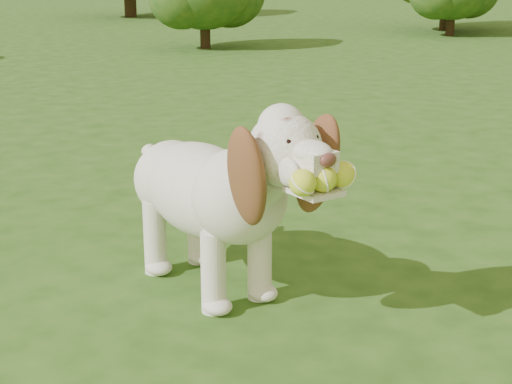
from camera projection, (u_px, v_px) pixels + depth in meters
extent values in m
plane|color=#224413|center=(157.00, 298.00, 2.98)|extent=(80.00, 80.00, 0.00)
ellipsoid|color=silver|center=(203.00, 190.00, 3.00)|extent=(0.57, 0.75, 0.36)
ellipsoid|color=silver|center=(240.00, 196.00, 2.79)|extent=(0.45, 0.45, 0.35)
ellipsoid|color=silver|center=(173.00, 179.00, 3.19)|extent=(0.41, 0.41, 0.32)
cylinder|color=silver|center=(261.00, 180.00, 2.66)|extent=(0.27, 0.32, 0.27)
sphere|color=silver|center=(285.00, 149.00, 2.51)|extent=(0.32, 0.32, 0.24)
sphere|color=silver|center=(281.00, 128.00, 2.51)|extent=(0.21, 0.21, 0.16)
cube|color=silver|center=(312.00, 160.00, 2.41)|extent=(0.15, 0.17, 0.07)
ellipsoid|color=#592D28|center=(328.00, 160.00, 2.34)|extent=(0.07, 0.06, 0.05)
cube|color=silver|center=(314.00, 191.00, 2.42)|extent=(0.18, 0.19, 0.02)
ellipsoid|color=brown|center=(247.00, 177.00, 2.46)|extent=(0.18, 0.26, 0.38)
ellipsoid|color=brown|center=(317.00, 164.00, 2.62)|extent=(0.21, 0.22, 0.38)
cylinder|color=silver|center=(156.00, 162.00, 3.29)|extent=(0.12, 0.18, 0.13)
cylinder|color=silver|center=(213.00, 272.00, 2.83)|extent=(0.12, 0.12, 0.31)
cylinder|color=silver|center=(260.00, 260.00, 2.94)|extent=(0.12, 0.12, 0.31)
cylinder|color=silver|center=(155.00, 237.00, 3.18)|extent=(0.12, 0.12, 0.31)
cylinder|color=silver|center=(198.00, 228.00, 3.29)|extent=(0.12, 0.12, 0.31)
sphere|color=#D1E338|center=(303.00, 183.00, 2.33)|extent=(0.11, 0.11, 0.08)
sphere|color=#D1E338|center=(323.00, 179.00, 2.38)|extent=(0.11, 0.11, 0.08)
sphere|color=#D1E338|center=(343.00, 175.00, 2.42)|extent=(0.11, 0.11, 0.08)
cylinder|color=#382314|center=(447.00, 9.00, 13.39)|extent=(0.22, 0.22, 0.71)
cylinder|color=#382314|center=(450.00, 22.00, 12.50)|extent=(0.14, 0.14, 0.44)
cylinder|color=#382314|center=(205.00, 32.00, 10.82)|extent=(0.14, 0.14, 0.46)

